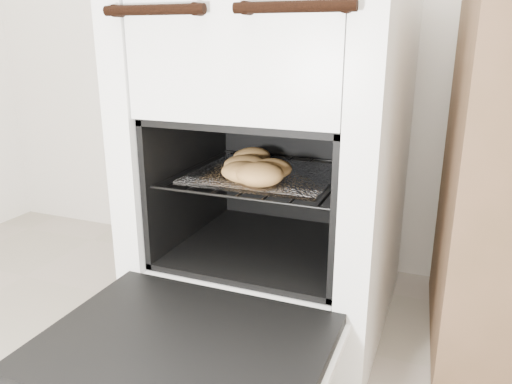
% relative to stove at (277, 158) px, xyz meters
% --- Properties ---
extents(stove, '(0.63, 0.70, 0.97)m').
position_rel_stove_xyz_m(stove, '(0.00, 0.00, 0.00)').
color(stove, white).
rests_on(stove, ground).
extents(oven_door, '(0.57, 0.44, 0.04)m').
position_rel_stove_xyz_m(oven_door, '(0.00, -0.53, -0.26)').
color(oven_door, black).
rests_on(oven_door, stove).
extents(oven_rack, '(0.46, 0.44, 0.01)m').
position_rel_stove_xyz_m(oven_rack, '(0.00, -0.07, -0.03)').
color(oven_rack, black).
rests_on(oven_rack, stove).
extents(foil_sheet, '(0.36, 0.32, 0.01)m').
position_rel_stove_xyz_m(foil_sheet, '(0.00, -0.09, -0.02)').
color(foil_sheet, white).
rests_on(foil_sheet, oven_rack).
extents(baked_rolls, '(0.25, 0.34, 0.06)m').
position_rel_stove_xyz_m(baked_rolls, '(-0.02, -0.13, 0.01)').
color(baked_rolls, '#BE844C').
rests_on(baked_rolls, foil_sheet).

